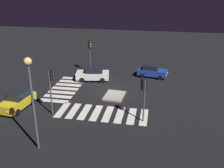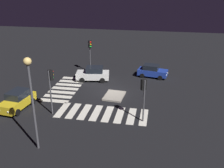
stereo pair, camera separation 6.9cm
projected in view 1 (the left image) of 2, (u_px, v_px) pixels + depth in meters
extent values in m
plane|color=black|center=(112.00, 92.00, 29.50)|extent=(80.00, 80.00, 0.00)
cube|color=gray|center=(114.00, 96.00, 28.31)|extent=(2.90, 2.27, 0.18)
cube|color=silver|center=(93.00, 75.00, 32.73)|extent=(2.40, 4.35, 0.85)
cube|color=black|center=(95.00, 69.00, 32.44)|extent=(1.92, 2.34, 0.68)
cylinder|color=black|center=(82.00, 80.00, 32.10)|extent=(0.34, 0.69, 0.66)
cylinder|color=black|center=(84.00, 75.00, 33.71)|extent=(0.34, 0.69, 0.66)
cylinder|color=black|center=(102.00, 80.00, 32.03)|extent=(0.34, 0.69, 0.66)
cylinder|color=black|center=(103.00, 76.00, 33.64)|extent=(0.34, 0.69, 0.66)
sphere|color=#F2EABF|center=(76.00, 76.00, 32.33)|extent=(0.22, 0.22, 0.22)
sphere|color=#F2EABF|center=(78.00, 74.00, 33.23)|extent=(0.22, 0.22, 0.22)
cube|color=#1E389E|center=(153.00, 72.00, 33.91)|extent=(2.28, 4.03, 0.78)
cube|color=black|center=(151.00, 67.00, 33.72)|extent=(1.80, 2.18, 0.63)
cylinder|color=black|center=(162.00, 74.00, 34.35)|extent=(0.33, 0.64, 0.61)
cylinder|color=black|center=(160.00, 78.00, 32.96)|extent=(0.33, 0.64, 0.61)
cylinder|color=black|center=(145.00, 72.00, 35.12)|extent=(0.33, 0.64, 0.61)
cylinder|color=black|center=(142.00, 76.00, 33.73)|extent=(0.33, 0.64, 0.61)
sphere|color=#F2EABF|center=(167.00, 73.00, 33.68)|extent=(0.20, 0.20, 0.20)
sphere|color=#F2EABF|center=(166.00, 75.00, 32.91)|extent=(0.20, 0.20, 0.20)
cube|color=gold|center=(17.00, 102.00, 25.43)|extent=(4.26, 2.20, 0.84)
cube|color=black|center=(18.00, 94.00, 25.36)|extent=(2.26, 1.82, 0.68)
cylinder|color=black|center=(17.00, 113.00, 24.21)|extent=(0.68, 0.31, 0.66)
cylinder|color=black|center=(2.00, 110.00, 24.68)|extent=(0.68, 0.31, 0.66)
cylinder|color=black|center=(33.00, 101.00, 26.46)|extent=(0.68, 0.31, 0.66)
cylinder|color=black|center=(18.00, 99.00, 26.93)|extent=(0.68, 0.31, 0.66)
sphere|color=#F2EABF|center=(8.00, 112.00, 23.52)|extent=(0.22, 0.22, 0.22)
cylinder|color=#47474C|center=(51.00, 93.00, 23.82)|extent=(0.14, 0.14, 4.40)
cube|color=black|center=(51.00, 75.00, 23.29)|extent=(0.52, 0.54, 0.96)
sphere|color=red|center=(52.00, 72.00, 23.30)|extent=(0.22, 0.22, 0.22)
sphere|color=orange|center=(53.00, 75.00, 23.42)|extent=(0.22, 0.22, 0.22)
sphere|color=green|center=(53.00, 78.00, 23.53)|extent=(0.22, 0.22, 0.22)
cylinder|color=#47474C|center=(144.00, 101.00, 22.62)|extent=(0.14, 0.14, 4.02)
cube|color=black|center=(144.00, 85.00, 22.20)|extent=(0.51, 0.54, 0.96)
sphere|color=red|center=(143.00, 81.00, 22.26)|extent=(0.22, 0.22, 0.22)
sphere|color=orange|center=(143.00, 84.00, 22.37)|extent=(0.22, 0.22, 0.22)
sphere|color=green|center=(143.00, 87.00, 22.48)|extent=(0.22, 0.22, 0.22)
cylinder|color=#47474C|center=(90.00, 57.00, 35.13)|extent=(0.14, 0.14, 4.51)
cube|color=black|center=(90.00, 44.00, 34.31)|extent=(0.51, 0.54, 0.96)
sphere|color=red|center=(90.00, 42.00, 34.03)|extent=(0.22, 0.22, 0.22)
sphere|color=orange|center=(90.00, 44.00, 34.14)|extent=(0.22, 0.22, 0.22)
sphere|color=green|center=(91.00, 47.00, 34.25)|extent=(0.22, 0.22, 0.22)
cylinder|color=#47474C|center=(34.00, 109.00, 18.36)|extent=(0.18, 0.18, 6.73)
sphere|color=#F9D172|center=(28.00, 61.00, 17.04)|extent=(0.56, 0.56, 0.56)
cube|color=silver|center=(74.00, 78.00, 33.62)|extent=(0.70, 3.20, 0.02)
cube|color=silver|center=(72.00, 82.00, 32.57)|extent=(0.70, 3.20, 0.02)
cube|color=silver|center=(68.00, 85.00, 31.52)|extent=(0.70, 3.20, 0.02)
cube|color=silver|center=(65.00, 88.00, 30.47)|extent=(0.70, 3.20, 0.02)
cube|color=silver|center=(62.00, 92.00, 29.42)|extent=(0.70, 3.20, 0.02)
cube|color=silver|center=(58.00, 96.00, 28.37)|extent=(0.70, 3.20, 0.02)
cube|color=silver|center=(54.00, 101.00, 27.32)|extent=(0.70, 3.20, 0.02)
cube|color=silver|center=(62.00, 110.00, 25.42)|extent=(3.20, 0.70, 0.02)
cube|color=silver|center=(74.00, 111.00, 25.22)|extent=(3.20, 0.70, 0.02)
cube|color=silver|center=(85.00, 112.00, 25.03)|extent=(3.20, 0.70, 0.02)
cube|color=silver|center=(96.00, 113.00, 24.83)|extent=(3.20, 0.70, 0.02)
cube|color=silver|center=(108.00, 114.00, 24.63)|extent=(3.20, 0.70, 0.02)
cube|color=silver|center=(120.00, 115.00, 24.44)|extent=(3.20, 0.70, 0.02)
cube|color=silver|center=(132.00, 116.00, 24.24)|extent=(3.20, 0.70, 0.02)
cube|color=silver|center=(144.00, 117.00, 24.04)|extent=(3.20, 0.70, 0.02)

